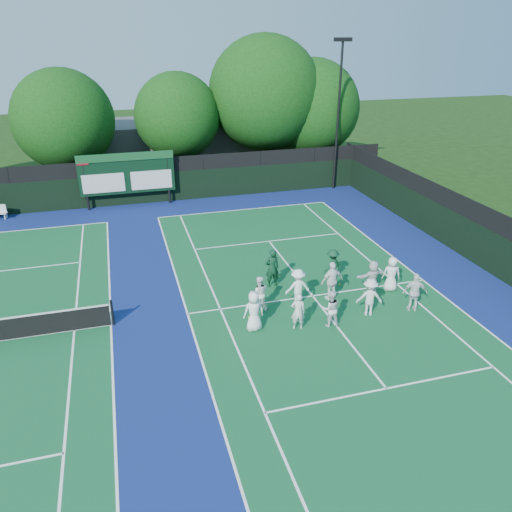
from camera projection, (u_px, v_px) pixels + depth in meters
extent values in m
plane|color=#16330E|center=(321.00, 307.00, 20.87)|extent=(120.00, 120.00, 0.00)
cube|color=navy|center=(175.00, 316.00, 20.25)|extent=(34.00, 32.00, 0.01)
cube|color=#11552C|center=(313.00, 296.00, 21.74)|extent=(10.97, 23.77, 0.00)
cube|color=white|center=(244.00, 209.00, 32.14)|extent=(10.97, 0.08, 0.00)
cube|color=white|center=(187.00, 314.00, 20.37)|extent=(0.08, 23.77, 0.00)
cube|color=white|center=(423.00, 280.00, 23.11)|extent=(0.08, 23.77, 0.00)
cube|color=white|center=(220.00, 309.00, 20.71)|extent=(0.08, 23.77, 0.00)
cube|color=white|center=(397.00, 284.00, 22.77)|extent=(0.08, 23.77, 0.00)
cube|color=white|center=(386.00, 388.00, 16.14)|extent=(8.23, 0.08, 0.00)
cube|color=white|center=(269.00, 241.00, 27.34)|extent=(8.23, 0.08, 0.00)
cube|color=white|center=(313.00, 296.00, 21.74)|extent=(0.08, 12.80, 0.00)
cube|color=white|center=(8.00, 231.00, 28.65)|extent=(10.97, 0.08, 0.00)
cube|color=white|center=(111.00, 325.00, 19.62)|extent=(0.08, 23.77, 0.00)
cube|color=white|center=(74.00, 330.00, 19.27)|extent=(0.08, 23.77, 0.00)
cube|color=black|center=(144.00, 189.00, 32.96)|extent=(34.00, 0.08, 2.00)
cube|color=black|center=(142.00, 166.00, 32.34)|extent=(34.00, 0.05, 1.00)
cube|color=black|center=(491.00, 252.00, 23.57)|extent=(0.08, 32.00, 2.00)
cube|color=black|center=(497.00, 222.00, 22.95)|extent=(0.05, 32.00, 1.00)
cylinder|color=black|center=(85.00, 183.00, 31.40)|extent=(0.16, 0.16, 3.50)
cylinder|color=black|center=(168.00, 177.00, 32.70)|extent=(0.16, 0.16, 3.50)
cube|color=black|center=(127.00, 174.00, 31.86)|extent=(6.00, 0.15, 2.60)
cube|color=#154B23|center=(125.00, 157.00, 31.32)|extent=(6.00, 0.05, 0.50)
cube|color=silver|center=(104.00, 183.00, 31.61)|extent=(2.60, 0.04, 1.20)
cube|color=silver|center=(151.00, 180.00, 32.35)|extent=(2.60, 0.04, 1.20)
cube|color=#A40D1D|center=(82.00, 161.00, 30.71)|extent=(0.70, 0.04, 0.50)
cube|color=#535357|center=(185.00, 145.00, 40.54)|extent=(18.00, 6.00, 4.00)
cylinder|color=black|center=(338.00, 118.00, 34.40)|extent=(0.16, 0.16, 10.00)
cube|color=black|center=(343.00, 39.00, 32.33)|extent=(1.20, 0.30, 0.25)
cylinder|color=black|center=(112.00, 313.00, 19.42)|extent=(0.10, 0.10, 1.10)
cube|color=silver|center=(6.00, 216.00, 30.57)|extent=(0.14, 0.34, 0.39)
cylinder|color=black|center=(72.00, 176.00, 34.74)|extent=(0.44, 0.44, 2.60)
sphere|color=#0C380D|center=(63.00, 120.00, 33.16)|extent=(6.68, 6.68, 6.68)
sphere|color=#0C380D|center=(75.00, 129.00, 33.85)|extent=(4.67, 4.67, 4.67)
cylinder|color=black|center=(180.00, 167.00, 36.58)|extent=(0.44, 0.44, 2.80)
sphere|color=#0C380D|center=(177.00, 116.00, 35.07)|extent=(6.00, 6.00, 6.00)
sphere|color=#0C380D|center=(186.00, 123.00, 35.73)|extent=(4.20, 4.20, 4.20)
cylinder|color=black|center=(264.00, 158.00, 38.09)|extent=(0.44, 0.44, 3.31)
sphere|color=#0C380D|center=(265.00, 93.00, 36.13)|extent=(8.17, 8.17, 8.17)
sphere|color=#0C380D|center=(271.00, 104.00, 36.88)|extent=(5.72, 5.72, 5.72)
cylinder|color=black|center=(309.00, 160.00, 39.17)|extent=(0.44, 0.44, 2.52)
sphere|color=#0C380D|center=(311.00, 108.00, 37.52)|extent=(7.19, 7.19, 7.19)
sphere|color=#0C380D|center=(317.00, 117.00, 38.23)|extent=(5.03, 5.03, 5.03)
sphere|color=#B3C317|center=(257.00, 327.00, 19.45)|extent=(0.07, 0.07, 0.07)
sphere|color=#B3C317|center=(340.00, 285.00, 22.65)|extent=(0.07, 0.07, 0.07)
sphere|color=#B3C317|center=(375.00, 296.00, 21.68)|extent=(0.07, 0.07, 0.07)
sphere|color=#B3C317|center=(249.00, 317.00, 20.10)|extent=(0.07, 0.07, 0.07)
sphere|color=#B3C317|center=(280.00, 277.00, 23.37)|extent=(0.07, 0.07, 0.07)
sphere|color=#B3C317|center=(371.00, 300.00, 21.38)|extent=(0.07, 0.07, 0.07)
imported|color=white|center=(254.00, 311.00, 18.99)|extent=(0.83, 0.56, 1.64)
imported|color=silver|center=(298.00, 311.00, 19.08)|extent=(0.63, 0.49, 1.54)
imported|color=silver|center=(331.00, 309.00, 19.30)|extent=(0.81, 0.68, 1.51)
imported|color=silver|center=(370.00, 297.00, 20.02)|extent=(1.17, 0.86, 1.61)
imported|color=white|center=(415.00, 292.00, 20.31)|extent=(1.06, 0.70, 1.68)
imported|color=white|center=(259.00, 293.00, 20.40)|extent=(0.84, 0.71, 1.52)
imported|color=white|center=(298.00, 287.00, 20.78)|extent=(1.06, 0.62, 1.62)
imported|color=white|center=(332.00, 281.00, 21.16)|extent=(1.08, 0.56, 1.75)
imported|color=silver|center=(372.00, 277.00, 21.70)|extent=(1.49, 0.64, 1.55)
imported|color=white|center=(391.00, 274.00, 21.93)|extent=(0.90, 0.73, 1.60)
imported|color=#0D321E|center=(272.00, 268.00, 22.23)|extent=(0.69, 0.48, 1.81)
imported|color=#103B23|center=(332.00, 266.00, 22.76)|extent=(1.15, 0.93, 1.56)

